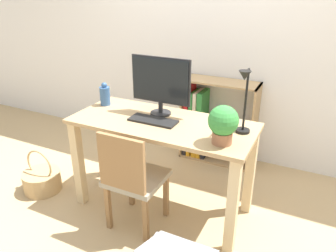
% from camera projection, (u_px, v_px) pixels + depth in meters
% --- Properties ---
extents(ground_plane, '(10.00, 10.00, 0.00)m').
position_uv_depth(ground_plane, '(163.00, 205.00, 2.78)').
color(ground_plane, tan).
extents(wall_back, '(8.00, 0.05, 2.60)m').
position_uv_depth(wall_back, '(215.00, 31.00, 3.19)').
color(wall_back, white).
rests_on(wall_back, ground_plane).
extents(desk, '(1.40, 0.62, 0.78)m').
position_uv_depth(desk, '(162.00, 140.00, 2.53)').
color(desk, tan).
rests_on(desk, ground_plane).
extents(monitor, '(0.49, 0.16, 0.46)m').
position_uv_depth(monitor, '(161.00, 82.00, 2.50)').
color(monitor, '#232326').
rests_on(monitor, desk).
extents(keyboard, '(0.37, 0.14, 0.02)m').
position_uv_depth(keyboard, '(153.00, 121.00, 2.46)').
color(keyboard, black).
rests_on(keyboard, desk).
extents(vase, '(0.09, 0.09, 0.20)m').
position_uv_depth(vase, '(105.00, 95.00, 2.76)').
color(vase, '#33598C').
rests_on(vase, desk).
extents(desk_lamp, '(0.10, 0.19, 0.46)m').
position_uv_depth(desk_lamp, '(244.00, 96.00, 2.13)').
color(desk_lamp, black).
rests_on(desk_lamp, desk).
extents(potted_plant, '(0.20, 0.20, 0.26)m').
position_uv_depth(potted_plant, '(223.00, 123.00, 2.08)').
color(potted_plant, '#9E6647').
rests_on(potted_plant, desk).
extents(chair, '(0.40, 0.40, 0.82)m').
position_uv_depth(chair, '(132.00, 177.00, 2.37)').
color(chair, '#9E937F').
rests_on(chair, ground_plane).
extents(bookshelf, '(0.75, 0.28, 0.86)m').
position_uv_depth(bookshelf, '(206.00, 123.00, 3.41)').
color(bookshelf, tan).
rests_on(bookshelf, ground_plane).
extents(basket, '(0.33, 0.33, 0.40)m').
position_uv_depth(basket, '(42.00, 180.00, 2.95)').
color(basket, tan).
rests_on(basket, ground_plane).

